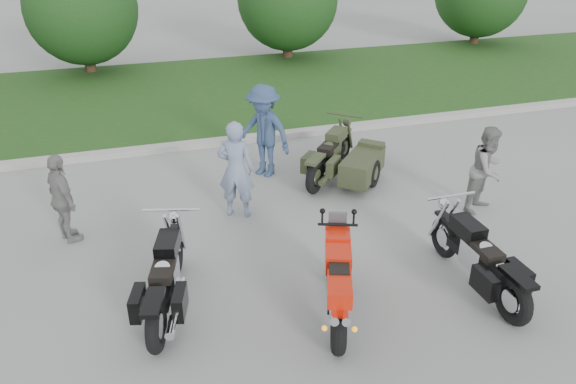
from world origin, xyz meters
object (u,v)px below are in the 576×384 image
object	(u,v)px
person_back	(62,199)
cruiser_left	(166,282)
person_denim	(264,131)
person_grey	(487,169)
cruiser_sidecar	(348,162)
person_stripe	(236,170)
cruiser_right	(481,262)
sportbike_red	(338,281)

from	to	relation	value
person_back	cruiser_left	bearing A→B (deg)	-174.32
cruiser_left	person_denim	distance (m)	4.74
person_grey	person_denim	world-z (taller)	person_denim
person_denim	person_back	size ratio (longest dim) A/B	1.24
cruiser_sidecar	person_back	xyz separation A→B (m)	(-5.44, -0.72, 0.36)
person_stripe	person_grey	xyz separation A→B (m)	(4.45, -1.14, -0.10)
cruiser_right	person_back	size ratio (longest dim) A/B	1.54
cruiser_left	person_denim	bearing A→B (deg)	73.50
person_stripe	person_back	xyz separation A→B (m)	(-2.95, -0.02, -0.13)
cruiser_sidecar	person_grey	distance (m)	2.72
cruiser_left	person_stripe	size ratio (longest dim) A/B	1.30
cruiser_left	person_denim	world-z (taller)	person_denim
cruiser_sidecar	person_denim	bearing A→B (deg)	-167.54
person_stripe	person_back	world-z (taller)	person_stripe
cruiser_sidecar	person_denim	size ratio (longest dim) A/B	1.12
sportbike_red	person_stripe	distance (m)	3.34
person_stripe	sportbike_red	bearing A→B (deg)	126.86
cruiser_sidecar	person_denim	xyz separation A→B (m)	(-1.55, 0.87, 0.54)
sportbike_red	cruiser_left	distance (m)	2.37
person_denim	person_back	bearing A→B (deg)	-107.34
cruiser_right	person_denim	size ratio (longest dim) A/B	1.24
person_denim	person_back	xyz separation A→B (m)	(-3.89, -1.59, -0.19)
cruiser_sidecar	sportbike_red	bearing A→B (deg)	-72.96
sportbike_red	person_stripe	bearing A→B (deg)	121.90
sportbike_red	person_denim	distance (m)	4.84
person_stripe	person_denim	size ratio (longest dim) A/B	0.94
person_denim	person_back	distance (m)	4.21
cruiser_left	cruiser_right	xyz separation A→B (m)	(4.46, -0.87, 0.00)
sportbike_red	cruiser_left	world-z (taller)	sportbike_red
cruiser_left	person_stripe	distance (m)	2.92
person_back	cruiser_sidecar	bearing A→B (deg)	-106.78
cruiser_sidecar	person_grey	world-z (taller)	person_grey
cruiser_right	person_grey	world-z (taller)	person_grey
person_stripe	person_grey	distance (m)	4.60
cruiser_left	cruiser_sidecar	bearing A→B (deg)	53.20
person_denim	sportbike_red	bearing A→B (deg)	-42.77
cruiser_right	person_back	xyz separation A→B (m)	(-5.86, 3.28, 0.31)
cruiser_sidecar	person_grey	xyz separation A→B (m)	(1.97, -1.84, 0.38)
cruiser_right	person_stripe	world-z (taller)	person_stripe
cruiser_left	person_back	size ratio (longest dim) A/B	1.51
cruiser_right	person_back	bearing A→B (deg)	150.52
sportbike_red	person_back	xyz separation A→B (m)	(-3.62, 3.23, 0.20)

